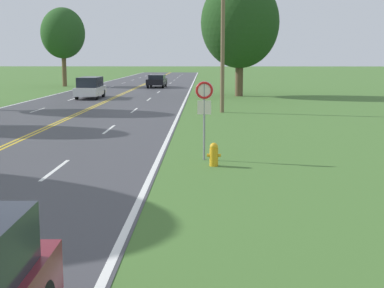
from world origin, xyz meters
TOP-DOWN VIEW (x-y plane):
  - fire_hydrant at (7.77, 17.23)m, footprint 0.43×0.27m
  - traffic_sign at (7.47, 18.21)m, footprint 0.60×0.10m
  - utility_pole_midground at (8.55, 33.47)m, footprint 1.80×0.24m
  - tree_left_verge at (-8.62, 62.48)m, footprint 4.96×4.96m
  - tree_far_back at (10.45, 47.34)m, footprint 6.62×6.62m
  - car_white_van_approaching at (-1.84, 44.54)m, footprint 1.88×4.81m
  - car_black_sedan_mid_near at (2.17, 60.77)m, footprint 2.02×4.47m

SIDE VIEW (x-z plane):
  - fire_hydrant at x=7.77m, z-range 0.01..0.73m
  - car_black_sedan_mid_near at x=2.17m, z-range 0.05..1.44m
  - car_white_van_approaching at x=-1.84m, z-range 0.04..1.76m
  - traffic_sign at x=7.47m, z-range 0.65..3.22m
  - utility_pole_midground at x=8.55m, z-range 0.15..8.71m
  - tree_left_verge at x=-8.62m, z-range 1.56..10.43m
  - tree_far_back at x=10.45m, z-range 1.18..11.18m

